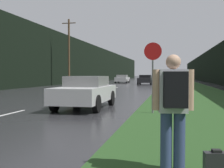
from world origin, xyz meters
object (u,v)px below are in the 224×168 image
object	(u,v)px
stop_sign	(153,70)
suitcase	(216,164)
car_oncoming	(122,79)
car_passing_far	(145,80)
car_passing_near	(86,92)
hitchhiker_with_backpack	(173,105)

from	to	relation	value
stop_sign	suitcase	bearing A→B (deg)	-78.46
suitcase	car_oncoming	size ratio (longest dim) A/B	0.09
suitcase	car_passing_far	world-z (taller)	car_passing_far
stop_sign	suitcase	xyz separation A→B (m)	(1.30, -6.39, -1.43)
car_passing_near	car_oncoming	bearing A→B (deg)	-82.79
car_passing_far	car_passing_near	bearing A→B (deg)	90.00
hitchhiker_with_backpack	car_passing_far	distance (m)	36.62
stop_sign	suitcase	size ratio (longest dim) A/B	6.62
stop_sign	car_passing_far	distance (m)	30.27
hitchhiker_with_backpack	suitcase	world-z (taller)	hitchhiker_with_backpack
hitchhiker_with_backpack	car_passing_near	size ratio (longest dim) A/B	0.41
hitchhiker_with_backpack	car_passing_near	world-z (taller)	hitchhiker_with_backpack
stop_sign	hitchhiker_with_backpack	world-z (taller)	stop_sign
car_passing_far	hitchhiker_with_backpack	bearing A→B (deg)	95.74
hitchhiker_with_backpack	suitcase	bearing A→B (deg)	-15.52
hitchhiker_with_backpack	car_passing_near	distance (m)	8.31
car_passing_near	car_oncoming	xyz separation A→B (m)	(-4.53, 35.78, -0.00)
car_passing_near	car_oncoming	size ratio (longest dim) A/B	0.99
hitchhiker_with_backpack	suitcase	size ratio (longest dim) A/B	4.40
suitcase	car_passing_near	bearing A→B (deg)	110.75
stop_sign	hitchhiker_with_backpack	bearing A→B (deg)	-83.67
hitchhiker_with_backpack	car_oncoming	world-z (taller)	hitchhiker_with_backpack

